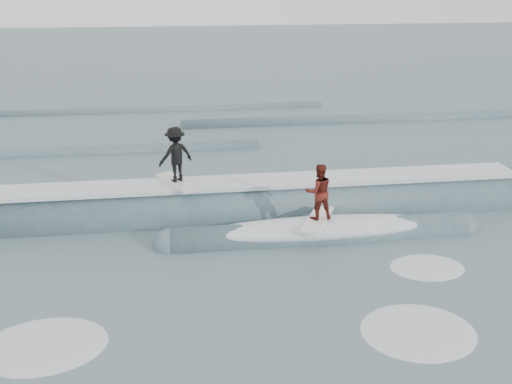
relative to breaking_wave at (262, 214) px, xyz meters
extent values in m
plane|color=#425A61|center=(-0.28, -6.02, -0.04)|extent=(160.00, 160.00, 0.00)
cylinder|color=#3B5B63|center=(-0.28, 0.34, -0.04)|extent=(20.32, 2.00, 2.00)
cylinder|color=#3B5B63|center=(1.52, -1.86, -0.04)|extent=(9.00, 1.07, 1.07)
sphere|color=#3B5B63|center=(-2.98, -1.86, -0.04)|extent=(1.07, 1.07, 1.07)
sphere|color=#3B5B63|center=(6.02, -1.86, -0.04)|extent=(1.07, 1.07, 1.07)
cube|color=white|center=(-0.28, 0.34, 1.03)|extent=(18.00, 1.30, 0.14)
ellipsoid|color=white|center=(1.52, -1.86, 0.26)|extent=(7.60, 1.30, 0.60)
cube|color=silver|center=(-2.71, 0.34, 1.15)|extent=(1.39, 2.03, 0.10)
imported|color=black|center=(-2.71, 0.34, 2.08)|extent=(1.32, 1.11, 1.77)
cube|color=white|center=(1.41, -1.86, 0.54)|extent=(1.40, 2.03, 0.10)
imported|color=#561710|center=(1.41, -1.86, 1.44)|extent=(0.87, 0.71, 1.69)
ellipsoid|color=white|center=(3.93, -4.12, -0.04)|extent=(1.84, 1.26, 0.10)
ellipsoid|color=white|center=(2.49, -6.92, -0.04)|extent=(3.02, 2.06, 0.10)
ellipsoid|color=white|center=(-5.67, -6.31, -0.04)|extent=(3.02, 2.06, 0.10)
cylinder|color=#3B5B63|center=(-9.98, 7.98, -0.04)|extent=(22.00, 0.70, 0.70)
cylinder|color=#3B5B63|center=(8.52, 11.98, -0.04)|extent=(22.00, 0.80, 0.80)
cylinder|color=#3B5B63|center=(-5.06, 15.98, -0.04)|extent=(22.00, 0.60, 0.60)
camera|label=1|loc=(-2.56, -17.05, 7.40)|focal=40.00mm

